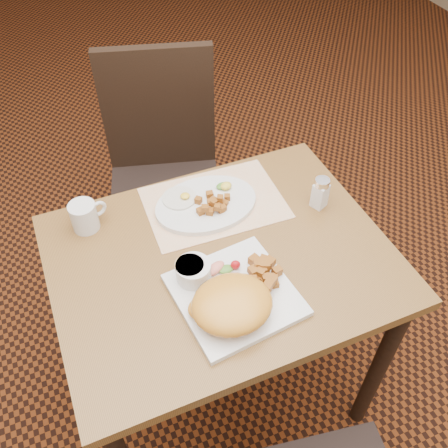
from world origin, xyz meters
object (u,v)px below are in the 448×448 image
salt_shaker (320,193)px  plate_square (235,295)px  table (222,281)px  coffee_mug (85,216)px  chair_far (164,166)px  plate_oval (206,204)px

salt_shaker → plate_square: bearing=-150.4°
table → salt_shaker: 0.38m
table → coffee_mug: (-0.31, 0.25, 0.15)m
chair_far → plate_oval: bearing=105.3°
table → chair_far: (0.04, 0.67, -0.10)m
chair_far → coffee_mug: (-0.34, -0.42, 0.25)m
plate_square → coffee_mug: (-0.29, 0.38, 0.03)m
table → salt_shaker: (0.34, 0.07, 0.16)m
plate_oval → salt_shaker: size_ratio=3.05×
chair_far → salt_shaker: 0.72m
chair_far → plate_square: bearing=101.8°
coffee_mug → table: bearing=-38.8°
plate_oval → coffee_mug: coffee_mug is taller
chair_far → plate_oval: (-0.01, -0.48, 0.22)m
plate_square → salt_shaker: bearing=29.6°
plate_oval → salt_shaker: bearing=-21.8°
table → salt_shaker: salt_shaker is taller
coffee_mug → plate_square: bearing=-53.1°
table → plate_oval: bearing=80.9°
table → plate_square: plate_square is taller
table → plate_square: 0.18m
chair_far → plate_square: size_ratio=3.46×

